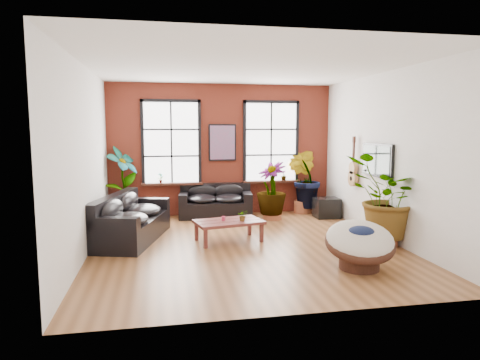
# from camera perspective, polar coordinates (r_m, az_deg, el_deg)

# --- Properties ---
(room) EXTENTS (6.04, 6.54, 3.54)m
(room) POSITION_cam_1_polar(r_m,az_deg,el_deg) (8.51, 0.56, 2.95)
(room) COLOR brown
(room) RESTS_ON ground
(sofa_back) EXTENTS (1.98, 1.13, 0.87)m
(sofa_back) POSITION_cam_1_polar(r_m,az_deg,el_deg) (11.35, -3.27, -2.93)
(sofa_back) COLOR black
(sofa_back) RESTS_ON ground
(sofa_left) EXTENTS (1.61, 2.58, 0.95)m
(sofa_left) POSITION_cam_1_polar(r_m,az_deg,el_deg) (9.28, -14.57, -5.15)
(sofa_left) COLOR black
(sofa_left) RESTS_ON ground
(coffee_table) EXTENTS (1.49, 1.04, 0.53)m
(coffee_table) POSITION_cam_1_polar(r_m,az_deg,el_deg) (8.88, -1.52, -5.75)
(coffee_table) COLOR #5A2420
(coffee_table) RESTS_ON ground
(papasan_chair) EXTENTS (1.37, 1.38, 0.86)m
(papasan_chair) POSITION_cam_1_polar(r_m,az_deg,el_deg) (7.45, 15.69, -8.06)
(papasan_chair) COLOR #3E2116
(papasan_chair) RESTS_ON ground
(poster) EXTENTS (0.74, 0.06, 0.98)m
(poster) POSITION_cam_1_polar(r_m,az_deg,el_deg) (11.49, -2.36, 5.02)
(poster) COLOR black
(poster) RESTS_ON room
(tv_wall_unit) EXTENTS (0.13, 1.86, 1.20)m
(tv_wall_unit) POSITION_cam_1_polar(r_m,az_deg,el_deg) (9.93, 16.90, 2.05)
(tv_wall_unit) COLOR black
(tv_wall_unit) RESTS_ON room
(media_box) EXTENTS (0.64, 0.54, 0.52)m
(media_box) POSITION_cam_1_polar(r_m,az_deg,el_deg) (11.44, 11.49, -3.65)
(media_box) COLOR black
(media_box) RESTS_ON ground
(pot_back_left) EXTENTS (0.53, 0.53, 0.38)m
(pot_back_left) POSITION_cam_1_polar(r_m,az_deg,el_deg) (11.33, -15.11, -4.21)
(pot_back_left) COLOR #9A5032
(pot_back_left) RESTS_ON ground
(pot_back_right) EXTENTS (0.51, 0.51, 0.34)m
(pot_back_right) POSITION_cam_1_polar(r_m,az_deg,el_deg) (11.97, 8.33, -3.55)
(pot_back_right) COLOR #9A5032
(pot_back_right) RESTS_ON ground
(pot_right_wall) EXTENTS (0.61, 0.61, 0.37)m
(pot_right_wall) POSITION_cam_1_polar(r_m,az_deg,el_deg) (9.06, 18.73, -7.16)
(pot_right_wall) COLOR #9A5032
(pot_right_wall) RESTS_ON ground
(pot_mid) EXTENTS (0.58, 0.58, 0.35)m
(pot_mid) POSITION_cam_1_polar(r_m,az_deg,el_deg) (11.06, 4.31, -4.35)
(pot_mid) COLOR #9A5032
(pot_mid) RESTS_ON ground
(floor_plant_back_left) EXTENTS (1.05, 1.10, 1.74)m
(floor_plant_back_left) POSITION_cam_1_polar(r_m,az_deg,el_deg) (11.23, -15.33, -0.04)
(floor_plant_back_left) COLOR #134918
(floor_plant_back_left) RESTS_ON ground
(floor_plant_back_right) EXTENTS (1.15, 1.13, 1.63)m
(floor_plant_back_right) POSITION_cam_1_polar(r_m,az_deg,el_deg) (11.88, 8.53, 0.25)
(floor_plant_back_right) COLOR #134918
(floor_plant_back_right) RESTS_ON ground
(floor_plant_right_wall) EXTENTS (1.89, 1.79, 1.65)m
(floor_plant_right_wall) POSITION_cam_1_polar(r_m,az_deg,el_deg) (8.87, 18.98, -2.21)
(floor_plant_right_wall) COLOR #134918
(floor_plant_right_wall) RESTS_ON ground
(floor_plant_mid) EXTENTS (1.03, 1.03, 1.34)m
(floor_plant_mid) POSITION_cam_1_polar(r_m,az_deg,el_deg) (10.93, 4.20, -1.09)
(floor_plant_mid) COLOR #134918
(floor_plant_mid) RESTS_ON ground
(table_plant) EXTENTS (0.23, 0.20, 0.23)m
(table_plant) POSITION_cam_1_polar(r_m,az_deg,el_deg) (8.81, 0.37, -4.75)
(table_plant) COLOR #134918
(table_plant) RESTS_ON coffee_table
(sill_plant_left) EXTENTS (0.17, 0.17, 0.27)m
(sill_plant_left) POSITION_cam_1_polar(r_m,az_deg,el_deg) (11.39, -10.55, 0.27)
(sill_plant_left) COLOR #134918
(sill_plant_left) RESTS_ON room
(sill_plant_right) EXTENTS (0.19, 0.19, 0.27)m
(sill_plant_right) POSITION_cam_1_polar(r_m,az_deg,el_deg) (11.86, 5.85, 0.62)
(sill_plant_right) COLOR #134918
(sill_plant_right) RESTS_ON room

